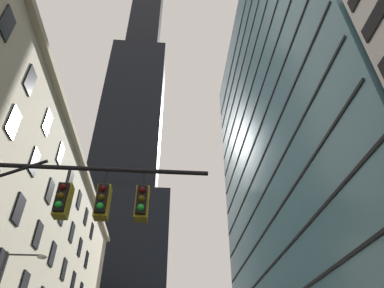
{
  "coord_description": "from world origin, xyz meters",
  "views": [
    {
      "loc": [
        0.03,
        -6.12,
        1.33
      ],
      "look_at": [
        2.22,
        21.94,
        22.04
      ],
      "focal_mm": 31.98,
      "sensor_mm": 36.0,
      "label": 1
    }
  ],
  "objects": [
    {
      "name": "dark_skyscraper",
      "position": [
        -13.82,
        88.66,
        65.56
      ],
      "size": [
        28.79,
        28.79,
        225.12
      ],
      "color": "black",
      "rests_on": "ground"
    },
    {
      "name": "glass_office_midrise",
      "position": [
        19.96,
        28.75,
        29.2
      ],
      "size": [
        18.04,
        45.08,
        58.41
      ],
      "color": "teal",
      "rests_on": "ground"
    },
    {
      "name": "traffic_signal_mast",
      "position": [
        -3.48,
        3.19,
        5.37
      ],
      "size": [
        8.62,
        0.63,
        7.14
      ],
      "color": "black",
      "rests_on": "sidewalk_left"
    }
  ]
}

